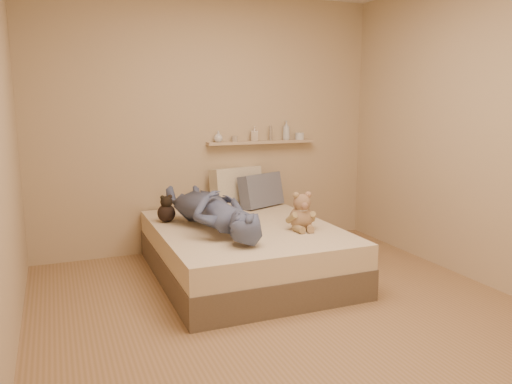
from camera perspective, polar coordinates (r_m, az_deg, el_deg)
name	(u,v)px	position (r m, az deg, el deg)	size (l,w,h in m)	color
room	(292,136)	(3.42, 4.14, 6.44)	(3.80, 3.80, 3.80)	#96704D
bed	(244,250)	(4.46, -1.37, -6.70)	(1.50, 1.90, 0.45)	brown
game_console	(241,228)	(3.78, -1.71, -4.08)	(0.17, 0.11, 0.05)	silver
teddy_bear	(302,214)	(4.24, 5.24, -2.54)	(0.27, 0.27, 0.33)	#9C7355
dark_plush	(166,210)	(4.58, -10.20, -2.07)	(0.16, 0.16, 0.25)	black
pillow_cream	(236,187)	(5.20, -2.25, 0.59)	(0.55, 0.16, 0.40)	beige
pillow_grey	(261,190)	(5.15, 0.59, 0.17)	(0.50, 0.14, 0.34)	slate
person	(212,209)	(4.27, -5.09, -1.95)	(0.53, 1.45, 0.35)	#434B6A
wall_shelf	(262,142)	(5.33, 0.66, 5.72)	(1.20, 0.12, 0.03)	tan
shelf_bottles	(264,134)	(5.33, 0.95, 6.66)	(1.04, 0.12, 0.21)	silver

